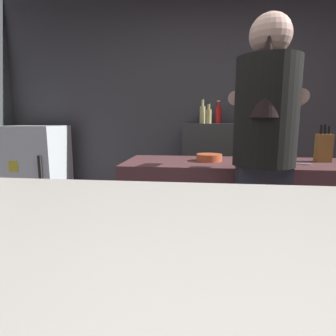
# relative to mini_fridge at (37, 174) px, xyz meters

# --- Properties ---
(wall_back) EXTENTS (5.20, 0.10, 2.70)m
(wall_back) POSITION_rel_mini_fridge_xyz_m (2.04, 0.45, 0.79)
(wall_back) COLOR #47474C
(wall_back) RESTS_ON ground
(prep_counter) EXTENTS (2.10, 0.60, 0.88)m
(prep_counter) POSITION_rel_mini_fridge_xyz_m (2.39, -0.95, -0.12)
(prep_counter) COLOR brown
(prep_counter) RESTS_ON ground
(back_shelf) EXTENTS (0.81, 0.36, 1.14)m
(back_shelf) POSITION_rel_mini_fridge_xyz_m (2.10, 0.17, 0.01)
(back_shelf) COLOR #3B3F3D
(back_shelf) RESTS_ON ground
(mini_fridge) EXTENTS (0.62, 0.58, 1.12)m
(mini_fridge) POSITION_rel_mini_fridge_xyz_m (0.00, 0.00, 0.00)
(mini_fridge) COLOR white
(mini_fridge) RESTS_ON ground
(bartender) EXTENTS (0.49, 0.55, 1.73)m
(bartender) POSITION_rel_mini_fridge_xyz_m (2.24, -1.40, 0.44)
(bartender) COLOR #2B2C37
(bartender) RESTS_ON ground
(knife_block) EXTENTS (0.10, 0.08, 0.27)m
(knife_block) POSITION_rel_mini_fridge_xyz_m (2.77, -0.88, 0.43)
(knife_block) COLOR olive
(knife_block) RESTS_ON prep_counter
(mixing_bowl) EXTENTS (0.19, 0.19, 0.05)m
(mixing_bowl) POSITION_rel_mini_fridge_xyz_m (1.96, -0.93, 0.35)
(mixing_bowl) COLOR #CE5A33
(mixing_bowl) RESTS_ON prep_counter
(chefs_knife) EXTENTS (0.24, 0.12, 0.01)m
(chefs_knife) POSITION_rel_mini_fridge_xyz_m (2.52, -1.00, 0.33)
(chefs_knife) COLOR silver
(chefs_knife) RESTS_ON prep_counter
(bottle_olive_oil) EXTENTS (0.06, 0.06, 0.27)m
(bottle_olive_oil) POSITION_rel_mini_fridge_xyz_m (1.90, 0.14, 0.69)
(bottle_olive_oil) COLOR #C9C481
(bottle_olive_oil) RESTS_ON back_shelf
(bottle_hot_sauce) EXTENTS (0.07, 0.07, 0.25)m
(bottle_hot_sauce) POSITION_rel_mini_fridge_xyz_m (2.08, 0.26, 0.68)
(bottle_hot_sauce) COLOR red
(bottle_hot_sauce) RESTS_ON back_shelf
(bottle_soy) EXTENTS (0.06, 0.06, 0.22)m
(bottle_soy) POSITION_rel_mini_fridge_xyz_m (1.97, 0.09, 0.67)
(bottle_soy) COLOR #D1C378
(bottle_soy) RESTS_ON back_shelf
(bottle_vinegar) EXTENTS (0.05, 0.05, 0.21)m
(bottle_vinegar) POSITION_rel_mini_fridge_xyz_m (1.91, 0.27, 0.67)
(bottle_vinegar) COLOR black
(bottle_vinegar) RESTS_ON back_shelf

